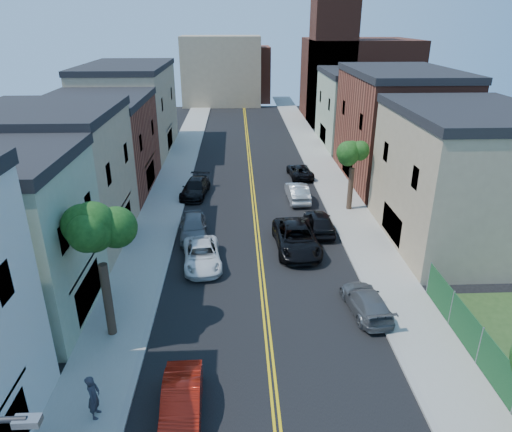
{
  "coord_description": "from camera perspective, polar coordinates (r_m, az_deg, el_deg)",
  "views": [
    {
      "loc": [
        -1.42,
        -5.56,
        14.9
      ],
      "look_at": [
        -0.15,
        24.42,
        2.0
      ],
      "focal_mm": 32.44,
      "sensor_mm": 36.0,
      "label": 1
    }
  ],
  "objects": [
    {
      "name": "bldg_left_tan_far",
      "position": [
        57.86,
        -15.31,
        12.36
      ],
      "size": [
        9.0,
        16.0,
        9.5
      ],
      "primitive_type": "cube",
      "color": "#998466",
      "rests_on": "ground"
    },
    {
      "name": "backdrop_center",
      "position": [
        92.1,
        -1.61,
        17.08
      ],
      "size": [
        10.0,
        8.0,
        10.0
      ],
      "primitive_type": "cube",
      "color": "brown",
      "rests_on": "ground"
    },
    {
      "name": "black_suv_lane",
      "position": [
        32.12,
        5.02,
        -2.75
      ],
      "size": [
        3.08,
        6.3,
        1.72
      ],
      "primitive_type": "imported",
      "rotation": [
        0.0,
        0.0,
        0.04
      ],
      "color": "black",
      "rests_on": "ground"
    },
    {
      "name": "fence_right",
      "position": [
        23.16,
        27.54,
        -16.44
      ],
      "size": [
        0.04,
        15.0,
        1.9
      ],
      "primitive_type": "cube",
      "color": "#143F1E",
      "rests_on": "sidewalk_right"
    },
    {
      "name": "sidewalk_left",
      "position": [
        48.34,
        -10.06,
        5.04
      ],
      "size": [
        3.2,
        100.0,
        0.15
      ],
      "primitive_type": "cube",
      "color": "gray",
      "rests_on": "ground"
    },
    {
      "name": "black_car_left",
      "position": [
        42.22,
        -7.49,
        3.48
      ],
      "size": [
        2.76,
        5.41,
        1.5
      ],
      "primitive_type": "imported",
      "rotation": [
        0.0,
        0.0,
        -0.13
      ],
      "color": "black",
      "rests_on": "ground"
    },
    {
      "name": "backdrop_left",
      "position": [
        88.05,
        -4.3,
        17.4
      ],
      "size": [
        14.0,
        8.0,
        12.0
      ],
      "primitive_type": "cube",
      "color": "#998466",
      "rests_on": "ground"
    },
    {
      "name": "grey_car_right",
      "position": [
        26.32,
        13.42,
        -10.22
      ],
      "size": [
        2.33,
        4.73,
        1.32
      ],
      "primitive_type": "imported",
      "rotation": [
        0.0,
        0.0,
        3.25
      ],
      "color": "#4F5255",
      "rests_on": "ground"
    },
    {
      "name": "silver_car_right",
      "position": [
        40.87,
        5.12,
        2.96
      ],
      "size": [
        1.84,
        4.81,
        1.56
      ],
      "primitive_type": "imported",
      "rotation": [
        0.0,
        0.0,
        3.18
      ],
      "color": "#ACAFB3",
      "rests_on": "ground"
    },
    {
      "name": "tree_right_far",
      "position": [
        37.89,
        12.06,
        8.79
      ],
      "size": [
        4.4,
        4.4,
        8.03
      ],
      "color": "#39271C",
      "rests_on": "sidewalk_right"
    },
    {
      "name": "sidewalk_right",
      "position": [
        48.8,
        8.73,
        5.3
      ],
      "size": [
        3.2,
        100.0,
        0.15
      ],
      "primitive_type": "cube",
      "color": "gray",
      "rests_on": "ground"
    },
    {
      "name": "pedestrian_left",
      "position": [
        20.62,
        -19.39,
        -20.27
      ],
      "size": [
        0.49,
        0.73,
        1.96
      ],
      "primitive_type": "imported",
      "rotation": [
        0.0,
        0.0,
        1.54
      ],
      "color": "#2B2A33",
      "rests_on": "sidewalk_left"
    },
    {
      "name": "white_pickup",
      "position": [
        30.33,
        -6.67,
        -4.82
      ],
      "size": [
        2.89,
        5.31,
        1.41
      ],
      "primitive_type": "imported",
      "rotation": [
        0.0,
        0.0,
        0.11
      ],
      "color": "silver",
      "rests_on": "ground"
    },
    {
      "name": "bldg_left_tan_near",
      "position": [
        34.64,
        -23.65,
        3.79
      ],
      "size": [
        9.0,
        10.0,
        9.0
      ],
      "primitive_type": "cube",
      "color": "#998466",
      "rests_on": "ground"
    },
    {
      "name": "curb_left",
      "position": [
        48.14,
        -7.98,
        5.1
      ],
      "size": [
        0.3,
        100.0,
        0.15
      ],
      "primitive_type": "cube",
      "color": "gray",
      "rests_on": "ground"
    },
    {
      "name": "tree_left_mid",
      "position": [
        22.22,
        -19.13,
        -0.07
      ],
      "size": [
        5.2,
        5.2,
        9.29
      ],
      "color": "#39271C",
      "rests_on": "sidewalk_left"
    },
    {
      "name": "red_sedan",
      "position": [
        20.15,
        -9.16,
        -21.8
      ],
      "size": [
        1.7,
        4.47,
        1.46
      ],
      "primitive_type": "imported",
      "rotation": [
        0.0,
        0.0,
        0.04
      ],
      "color": "#A9170B",
      "rests_on": "ground"
    },
    {
      "name": "grey_car_left",
      "position": [
        34.11,
        -7.76,
        -1.32
      ],
      "size": [
        2.38,
        5.03,
        1.66
      ],
      "primitive_type": "imported",
      "rotation": [
        0.0,
        0.0,
        0.09
      ],
      "color": "#575A5F",
      "rests_on": "ground"
    },
    {
      "name": "curb_right",
      "position": [
        48.5,
        6.69,
        5.3
      ],
      "size": [
        0.3,
        100.0,
        0.15
      ],
      "primitive_type": "cube",
      "color": "gray",
      "rests_on": "ground"
    },
    {
      "name": "black_car_right",
      "position": [
        35.02,
        7.8,
        -0.71
      ],
      "size": [
        1.98,
        4.72,
        1.59
      ],
      "primitive_type": "imported",
      "rotation": [
        0.0,
        0.0,
        3.16
      ],
      "color": "black",
      "rests_on": "ground"
    },
    {
      "name": "dark_car_right_far",
      "position": [
        47.14,
        5.43,
        5.55
      ],
      "size": [
        2.5,
        4.79,
        1.29
      ],
      "primitive_type": "imported",
      "rotation": [
        0.0,
        0.0,
        3.22
      ],
      "color": "black",
      "rests_on": "ground"
    },
    {
      "name": "bldg_left_brick",
      "position": [
        44.77,
        -18.86,
        7.92
      ],
      "size": [
        9.0,
        12.0,
        8.0
      ],
      "primitive_type": "cube",
      "color": "brown",
      "rests_on": "ground"
    },
    {
      "name": "bldg_right_tan",
      "position": [
        34.92,
        23.96,
        3.89
      ],
      "size": [
        9.0,
        12.0,
        9.0
      ],
      "primitive_type": "cube",
      "color": "#998466",
      "rests_on": "ground"
    },
    {
      "name": "church",
      "position": [
        75.15,
        11.76,
        16.96
      ],
      "size": [
        16.2,
        14.2,
        22.6
      ],
      "color": "#4C2319",
      "rests_on": "ground"
    },
    {
      "name": "bldg_right_brick",
      "position": [
        47.25,
        16.95,
        10.18
      ],
      "size": [
        9.0,
        14.0,
        10.0
      ],
      "primitive_type": "cube",
      "color": "brown",
      "rests_on": "ground"
    },
    {
      "name": "bldg_right_palegrn",
      "position": [
        60.53,
        12.68,
        12.58
      ],
      "size": [
        9.0,
        12.0,
        8.5
      ],
      "primitive_type": "cube",
      "color": "gray",
      "rests_on": "ground"
    }
  ]
}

